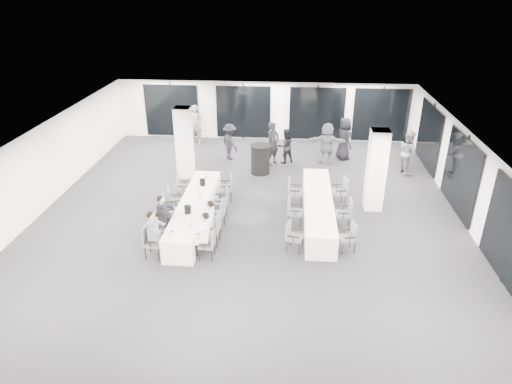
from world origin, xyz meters
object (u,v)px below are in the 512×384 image
chair_side_left_far (293,190)px  standing_guest_c (230,140)px  chair_side_left_mid (293,210)px  chair_main_left_mid (168,208)px  ice_bucket_far (203,182)px  banquet_table_side (318,209)px  chair_side_left_near (292,234)px  ice_bucket_near (188,210)px  chair_main_left_second (161,223)px  standing_guest_g (196,122)px  cocktail_table (260,159)px  chair_main_right_far (228,186)px  chair_main_right_second (214,227)px  chair_main_right_fourth (223,200)px  chair_side_right_far (341,190)px  chair_main_left_near (151,240)px  standing_guest_a (273,141)px  chair_side_right_near (350,235)px  chair_main_right_mid (219,212)px  chair_main_left_fourth (173,200)px  standing_guest_e (344,136)px  chair_main_right_near (209,243)px  standing_guest_h (409,149)px  chair_side_right_mid (346,212)px  chair_main_left_far (181,186)px  standing_guest_f (327,141)px  standing_guest_b (285,144)px

chair_side_left_far → standing_guest_c: 4.98m
chair_side_left_mid → standing_guest_c: standing_guest_c is taller
chair_main_left_mid → ice_bucket_far: bearing=143.1°
banquet_table_side → chair_side_left_near: 2.13m
standing_guest_c → ice_bucket_near: (-0.42, -6.47, -0.03)m
chair_main_left_second → standing_guest_g: (-0.68, 8.75, 0.54)m
cocktail_table → chair_side_left_mid: cocktail_table is taller
chair_main_right_far → chair_side_left_mid: size_ratio=1.07×
chair_main_right_second → ice_bucket_far: bearing=19.6°
chair_main_right_fourth → chair_side_right_far: (3.99, 1.08, 0.02)m
chair_main_left_near → standing_guest_a: 7.99m
chair_main_right_second → chair_side_right_far: 4.96m
chair_side_left_far → ice_bucket_near: size_ratio=4.10×
cocktail_table → chair_main_right_fourth: 3.78m
chair_main_left_near → standing_guest_c: (1.23, 7.75, 0.36)m
chair_side_right_near → ice_bucket_near: ice_bucket_near is taller
cocktail_table → chair_main_right_second: cocktail_table is taller
chair_main_left_near → standing_guest_c: 7.85m
chair_main_right_mid → chair_side_right_near: size_ratio=1.14×
chair_main_right_second → chair_side_left_near: size_ratio=1.14×
chair_main_left_fourth → standing_guest_e: standing_guest_e is taller
chair_main_right_near → standing_guest_e: standing_guest_e is taller
chair_main_left_fourth → standing_guest_e: 8.36m
standing_guest_g → chair_main_right_far: bearing=-62.6°
chair_main_left_second → standing_guest_h: standing_guest_h is taller
chair_main_right_second → chair_side_right_mid: (3.98, 1.34, -0.04)m
chair_main_left_far → standing_guest_a: standing_guest_a is taller
chair_side_right_mid → standing_guest_f: 5.56m
chair_main_right_far → chair_side_left_mid: bearing=-133.7°
chair_side_right_far → standing_guest_h: (2.89, 3.09, 0.44)m
chair_main_left_far → standing_guest_b: standing_guest_b is taller
cocktail_table → chair_side_left_far: size_ratio=1.21×
chair_main_right_near → chair_main_right_far: bearing=2.2°
banquet_table_side → chair_side_left_near: size_ratio=5.50×
chair_main_left_mid → chair_main_right_far: bearing=133.1°
standing_guest_h → chair_main_left_second: bearing=108.7°
chair_main_right_second → ice_bucket_far: chair_main_right_second is taller
chair_main_left_mid → standing_guest_e: (6.14, 6.33, 0.48)m
banquet_table_side → chair_side_right_far: size_ratio=5.05×
banquet_table_side → chair_main_left_fourth: chair_main_left_fourth is taller
chair_main_right_far → standing_guest_e: 6.33m
chair_side_left_near → standing_guest_a: bearing=-157.8°
banquet_table_side → chair_main_right_second: 3.64m
chair_main_left_fourth → chair_main_right_fourth: 1.66m
cocktail_table → chair_main_left_far: (-2.64, -2.55, -0.11)m
cocktail_table → ice_bucket_far: 3.50m
chair_main_left_mid → standing_guest_h: 9.88m
standing_guest_c → standing_guest_e: (4.91, 0.48, 0.15)m
chair_side_right_near → standing_guest_e: size_ratio=0.42×
chair_main_left_fourth → chair_main_right_far: chair_main_right_far is taller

